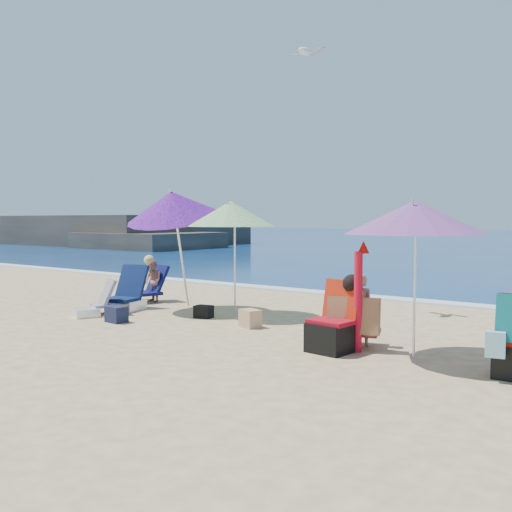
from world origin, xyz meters
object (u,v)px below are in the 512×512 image
Objects in this scene: chair_rainbow at (95,306)px; person_left at (153,281)px; person_center at (357,312)px; chair_navy at (126,298)px; umbrella_striped at (231,214)px; umbrella_blue at (173,205)px; seagull at (305,52)px; camp_chair_left at (332,331)px; furled_umbrella at (359,291)px; umbrella_turquoise at (415,218)px.

person_left reaches higher than chair_rainbow.
chair_rainbow is 0.92× the size of person_center.
chair_navy is 0.98× the size of chair_rainbow.
umbrella_blue is at bearing -168.31° from umbrella_striped.
umbrella_blue is 3.22× the size of seagull.
person_center is at bearing 5.25° from chair_rainbow.
camp_chair_left is at bearing -18.58° from person_left.
furled_umbrella is 1.56× the size of chair_rainbow.
umbrella_blue reaches higher than umbrella_turquoise.
umbrella_turquoise reaches higher than furled_umbrella.
seagull is at bearing 134.11° from furled_umbrella.
furled_umbrella is 1.44× the size of person_center.
umbrella_striped is 2.68m from person_left.
umbrella_blue is (-4.85, 0.88, 0.23)m from umbrella_turquoise.
umbrella_turquoise is 1.47× the size of furled_umbrella.
umbrella_blue is 2.61× the size of camp_chair_left.
umbrella_turquoise reaches higher than camp_chair_left.
person_left is at bearing 171.93° from umbrella_striped.
camp_chair_left is 0.95× the size of person_left.
umbrella_striped is 3.41m from camp_chair_left.
umbrella_turquoise is 2.18× the size of person_left.
seagull reaches higher than camp_chair_left.
seagull reaches higher than umbrella_blue.
furled_umbrella is 5.05m from chair_navy.
umbrella_turquoise is at bearing -16.82° from umbrella_striped.
umbrella_striped is at bearing 161.65° from person_center.
chair_rainbow is (-1.91, -1.40, -1.59)m from umbrella_striped.
chair_navy is at bearing -146.60° from seagull.
person_left is at bearing 166.10° from person_center.
furled_umbrella is 5.03m from seagull.
person_left is (-6.00, 1.44, -1.26)m from umbrella_turquoise.
person_left is at bearing 166.46° from umbrella_turquoise.
umbrella_turquoise reaches higher than chair_navy.
umbrella_blue is 4.38m from camp_chair_left.
umbrella_blue is at bearing 167.39° from furled_umbrella.
furled_umbrella reaches higher than camp_chair_left.
person_left is (-5.04, 1.70, 0.16)m from camp_chair_left.
umbrella_turquoise is 2.30× the size of chair_rainbow.
camp_chair_left is (-0.27, -0.20, -0.50)m from furled_umbrella.
umbrella_blue is (-1.15, -0.24, 0.16)m from umbrella_striped.
person_center is (4.80, 0.44, 0.31)m from chair_rainbow.
umbrella_turquoise is at bearing -10.27° from umbrella_blue.
umbrella_blue reaches higher than furled_umbrella.
person_left is at bearing 108.76° from chair_navy.
camp_chair_left is at bearing 0.35° from chair_rainbow.
umbrella_striped is at bearing 18.06° from chair_navy.
chair_navy is 5.48m from seagull.
person_center is (4.04, -0.72, -1.45)m from umbrella_blue.
umbrella_turquoise is 5.82m from chair_rainbow.
seagull is at bearing 36.14° from umbrella_blue.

